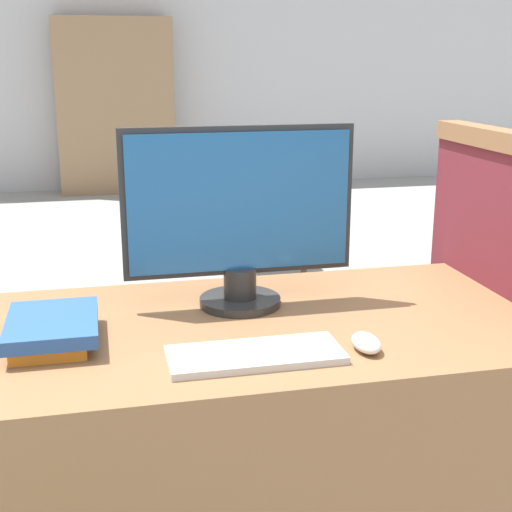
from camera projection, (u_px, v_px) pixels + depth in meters
name	position (u px, v px, depth m)	size (l,w,h in m)	color
wall_back	(122.00, 53.00, 7.34)	(12.00, 0.06, 2.80)	silver
desk	(254.00, 470.00, 1.75)	(1.32, 0.71, 0.78)	#8C603D
carrel_divider	(504.00, 357.00, 1.88)	(0.07, 0.79, 1.19)	maroon
monitor	(239.00, 216.00, 1.70)	(0.56, 0.20, 0.44)	#282828
keyboard	(255.00, 355.00, 1.45)	(0.36, 0.14, 0.02)	silver
mouse	(366.00, 343.00, 1.48)	(0.05, 0.10, 0.03)	white
book_stack	(52.00, 330.00, 1.52)	(0.19, 0.25, 0.06)	orange
far_chair	(265.00, 195.00, 4.64)	(0.44, 0.44, 0.91)	#4C3323
bookshelf_far	(116.00, 107.00, 7.23)	(1.17, 0.32, 1.74)	#9E7A56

